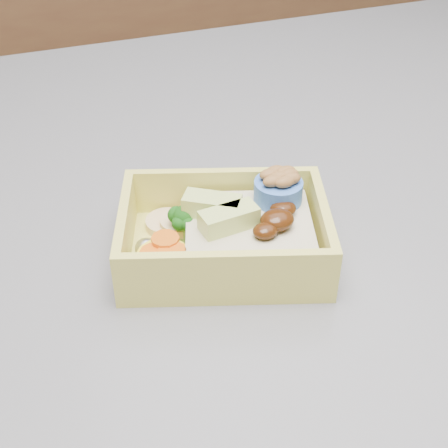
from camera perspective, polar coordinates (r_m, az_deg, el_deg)
name	(u,v)px	position (r m, az deg, el deg)	size (l,w,h in m)	color
bento_box	(230,233)	(0.48, 0.59, -0.83)	(0.19, 0.16, 0.06)	#D4CD57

